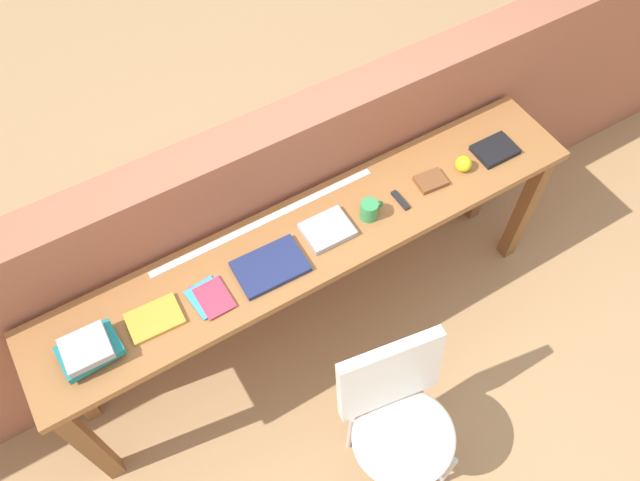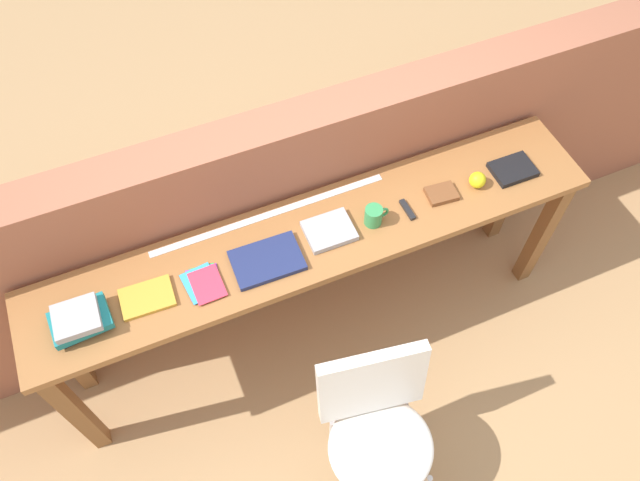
{
  "view_description": "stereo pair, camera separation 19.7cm",
  "coord_description": "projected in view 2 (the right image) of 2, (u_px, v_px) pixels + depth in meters",
  "views": [
    {
      "loc": [
        -0.73,
        -0.97,
        3.07
      ],
      "look_at": [
        0.0,
        0.25,
        0.9
      ],
      "focal_mm": 35.0,
      "sensor_mm": 36.0,
      "label": 1
    },
    {
      "loc": [
        -0.56,
        -1.06,
        3.07
      ],
      "look_at": [
        0.0,
        0.25,
        0.9
      ],
      "focal_mm": 35.0,
      "sensor_mm": 36.0,
      "label": 2
    }
  ],
  "objects": [
    {
      "name": "mug",
      "position": [
        374.0,
        216.0,
        2.63
      ],
      "size": [
        0.11,
        0.08,
        0.09
      ],
      "color": "#338C4C",
      "rests_on": "sideboard"
    },
    {
      "name": "sideboard",
      "position": [
        316.0,
        252.0,
        2.75
      ],
      "size": [
        2.5,
        0.44,
        0.88
      ],
      "color": "#996033",
      "rests_on": "ground"
    },
    {
      "name": "multitool_folded",
      "position": [
        407.0,
        210.0,
        2.69
      ],
      "size": [
        0.03,
        0.11,
        0.02
      ],
      "primitive_type": "cube",
      "rotation": [
        0.0,
        0.0,
        0.02
      ],
      "color": "black",
      "rests_on": "sideboard"
    },
    {
      "name": "brick_wall_back",
      "position": [
        289.0,
        210.0,
        3.02
      ],
      "size": [
        6.0,
        0.2,
        1.24
      ],
      "primitive_type": "cube",
      "color": "#9E5B42",
      "rests_on": "ground"
    },
    {
      "name": "sports_ball_small",
      "position": [
        477.0,
        180.0,
        2.75
      ],
      "size": [
        0.07,
        0.07,
        0.07
      ],
      "primitive_type": "sphere",
      "color": "yellow",
      "rests_on": "sideboard"
    },
    {
      "name": "chair_white_moulded",
      "position": [
        378.0,
        425.0,
        2.54
      ],
      "size": [
        0.51,
        0.52,
        0.89
      ],
      "color": "silver",
      "rests_on": "ground"
    },
    {
      "name": "book_grey_hardcover",
      "position": [
        329.0,
        231.0,
        2.62
      ],
      "size": [
        0.2,
        0.17,
        0.03
      ],
      "primitive_type": "cube",
      "rotation": [
        0.0,
        0.0,
        -0.01
      ],
      "color": "#9E9EA3",
      "rests_on": "sideboard"
    },
    {
      "name": "ground_plane",
      "position": [
        339.0,
        373.0,
        3.22
      ],
      "size": [
        40.0,
        40.0,
        0.0
      ],
      "primitive_type": "plane",
      "color": "tan"
    },
    {
      "name": "pamphlet_pile_colourful",
      "position": [
        204.0,
        283.0,
        2.49
      ],
      "size": [
        0.16,
        0.18,
        0.01
      ],
      "color": "green",
      "rests_on": "sideboard"
    },
    {
      "name": "book_repair_rightmost",
      "position": [
        513.0,
        169.0,
        2.81
      ],
      "size": [
        0.19,
        0.15,
        0.03
      ],
      "primitive_type": "cube",
      "rotation": [
        0.0,
        0.0,
        -0.01
      ],
      "color": "black",
      "rests_on": "sideboard"
    },
    {
      "name": "magazine_cycling",
      "position": [
        147.0,
        298.0,
        2.46
      ],
      "size": [
        0.21,
        0.15,
        0.02
      ],
      "primitive_type": "cube",
      "rotation": [
        0.0,
        0.0,
        -0.04
      ],
      "color": "gold",
      "rests_on": "sideboard"
    },
    {
      "name": "book_stack_leftmost",
      "position": [
        79.0,
        320.0,
        2.36
      ],
      "size": [
        0.23,
        0.18,
        0.09
      ],
      "color": "black",
      "rests_on": "sideboard"
    },
    {
      "name": "leather_journal_brown",
      "position": [
        441.0,
        194.0,
        2.73
      ],
      "size": [
        0.14,
        0.11,
        0.02
      ],
      "primitive_type": "cube",
      "rotation": [
        0.0,
        0.0,
        -0.09
      ],
      "color": "brown",
      "rests_on": "sideboard"
    },
    {
      "name": "ruler_metal_back_edge",
      "position": [
        270.0,
        214.0,
        2.69
      ],
      "size": [
        1.06,
        0.03,
        0.0
      ],
      "primitive_type": "cube",
      "color": "silver",
      "rests_on": "sideboard"
    },
    {
      "name": "book_open_centre",
      "position": [
        267.0,
        260.0,
        2.55
      ],
      "size": [
        0.29,
        0.2,
        0.02
      ],
      "primitive_type": "cube",
      "rotation": [
        0.0,
        0.0,
        -0.03
      ],
      "color": "navy",
      "rests_on": "sideboard"
    }
  ]
}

